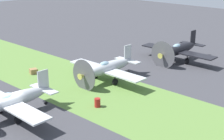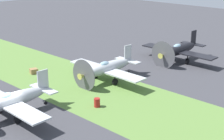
% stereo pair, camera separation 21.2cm
% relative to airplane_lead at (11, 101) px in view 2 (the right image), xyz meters
% --- Properties ---
extents(ground_plane, '(160.00, 160.00, 0.00)m').
position_rel_airplane_lead_xyz_m(ground_plane, '(-0.02, 0.33, -1.61)').
color(ground_plane, '#38383D').
extents(grass_verge, '(120.00, 11.00, 0.01)m').
position_rel_airplane_lead_xyz_m(grass_verge, '(-0.02, -9.79, -1.61)').
color(grass_verge, '#567A38').
rests_on(grass_verge, ground).
extents(airplane_lead, '(10.73, 8.54, 3.85)m').
position_rel_airplane_lead_xyz_m(airplane_lead, '(0.00, 0.00, 0.00)').
color(airplane_lead, '#B2B7BC').
rests_on(airplane_lead, ground).
extents(airplane_wingman, '(10.94, 8.70, 3.92)m').
position_rel_airplane_lead_xyz_m(airplane_wingman, '(0.14, -12.95, 0.03)').
color(airplane_wingman, '#B2B7BC').
rests_on(airplane_wingman, ground).
extents(airplane_trail, '(11.35, 9.03, 4.07)m').
position_rel_airplane_lead_xyz_m(airplane_trail, '(-1.70, -25.76, 0.09)').
color(airplane_trail, black).
rests_on(airplane_trail, ground).
extents(fuel_drum, '(0.60, 0.60, 0.90)m').
position_rel_airplane_lead_xyz_m(fuel_drum, '(-4.27, -6.91, -1.16)').
color(fuel_drum, maroon).
rests_on(fuel_drum, ground).
extents(supply_crate, '(1.12, 1.12, 0.64)m').
position_rel_airplane_lead_xyz_m(supply_crate, '(8.89, -8.44, -1.29)').
color(supply_crate, olive).
rests_on(supply_crate, ground).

